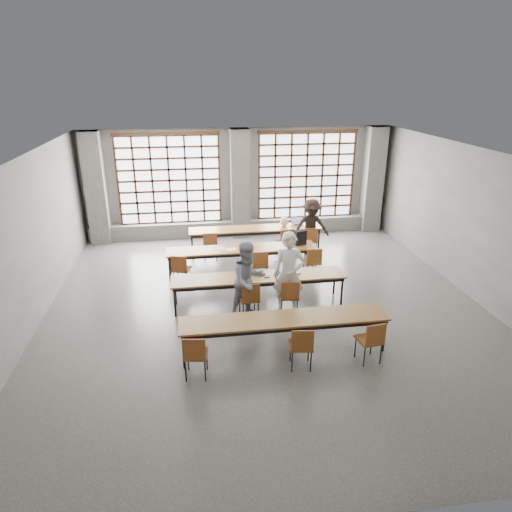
# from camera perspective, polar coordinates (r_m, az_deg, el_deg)

# --- Properties ---
(floor) EXTENTS (11.00, 11.00, 0.00)m
(floor) POSITION_cam_1_polar(r_m,az_deg,el_deg) (10.65, 1.33, -6.50)
(floor) COLOR #4A4A48
(floor) RESTS_ON ground
(ceiling) EXTENTS (11.00, 11.00, 0.00)m
(ceiling) POSITION_cam_1_polar(r_m,az_deg,el_deg) (9.51, 1.52, 12.42)
(ceiling) COLOR silver
(ceiling) RESTS_ON floor
(wall_back) EXTENTS (10.00, 0.00, 10.00)m
(wall_back) POSITION_cam_1_polar(r_m,az_deg,el_deg) (15.20, -2.13, 9.20)
(wall_back) COLOR #5B5B59
(wall_back) RESTS_ON floor
(wall_front) EXTENTS (10.00, 0.00, 10.00)m
(wall_front) POSITION_cam_1_polar(r_m,az_deg,el_deg) (5.24, 12.15, -17.67)
(wall_front) COLOR #5B5B59
(wall_front) RESTS_ON floor
(wall_left) EXTENTS (0.00, 11.00, 11.00)m
(wall_left) POSITION_cam_1_polar(r_m,az_deg,el_deg) (10.38, -26.92, 0.83)
(wall_left) COLOR #5B5B59
(wall_left) RESTS_ON floor
(wall_right) EXTENTS (0.00, 11.00, 11.00)m
(wall_right) POSITION_cam_1_polar(r_m,az_deg,el_deg) (11.84, 26.07, 3.34)
(wall_right) COLOR #5B5B59
(wall_right) RESTS_ON floor
(column_left) EXTENTS (0.60, 0.55, 3.50)m
(column_left) POSITION_cam_1_polar(r_m,az_deg,el_deg) (15.12, -19.38, 7.93)
(column_left) COLOR #50504E
(column_left) RESTS_ON floor
(column_mid) EXTENTS (0.60, 0.55, 3.50)m
(column_mid) POSITION_cam_1_polar(r_m,az_deg,el_deg) (14.93, -2.01, 8.97)
(column_mid) COLOR #50504E
(column_mid) RESTS_ON floor
(column_right) EXTENTS (0.60, 0.55, 3.50)m
(column_right) POSITION_cam_1_polar(r_m,az_deg,el_deg) (16.05, 14.38, 9.22)
(column_right) COLOR #50504E
(column_right) RESTS_ON floor
(window_left) EXTENTS (3.32, 0.12, 3.00)m
(window_left) POSITION_cam_1_polar(r_m,az_deg,el_deg) (15.02, -10.78, 9.27)
(window_left) COLOR white
(window_left) RESTS_ON wall_back
(window_right) EXTENTS (3.32, 0.12, 3.00)m
(window_right) POSITION_cam_1_polar(r_m,az_deg,el_deg) (15.49, 6.32, 9.89)
(window_right) COLOR white
(window_right) RESTS_ON wall_back
(sill_ledge) EXTENTS (9.80, 0.35, 0.50)m
(sill_ledge) POSITION_cam_1_polar(r_m,az_deg,el_deg) (15.40, -1.97, 3.58)
(sill_ledge) COLOR #50504E
(sill_ledge) RESTS_ON floor
(desk_row_a) EXTENTS (4.00, 0.70, 0.73)m
(desk_row_a) POSITION_cam_1_polar(r_m,az_deg,el_deg) (13.83, -0.09, 3.28)
(desk_row_a) COLOR brown
(desk_row_a) RESTS_ON floor
(desk_row_b) EXTENTS (4.00, 0.70, 0.73)m
(desk_row_b) POSITION_cam_1_polar(r_m,az_deg,el_deg) (12.21, -1.79, 0.72)
(desk_row_b) COLOR brown
(desk_row_b) RESTS_ON floor
(desk_row_c) EXTENTS (4.00, 0.70, 0.73)m
(desk_row_c) POSITION_cam_1_polar(r_m,az_deg,el_deg) (10.51, 0.32, -2.85)
(desk_row_c) COLOR brown
(desk_row_c) RESTS_ON floor
(desk_row_d) EXTENTS (4.00, 0.70, 0.73)m
(desk_row_d) POSITION_cam_1_polar(r_m,az_deg,el_deg) (8.80, 3.55, -8.10)
(desk_row_d) COLOR brown
(desk_row_d) RESTS_ON floor
(chair_back_left) EXTENTS (0.42, 0.43, 0.88)m
(chair_back_left) POSITION_cam_1_polar(r_m,az_deg,el_deg) (13.16, -5.74, 1.60)
(chair_back_left) COLOR brown
(chair_back_left) RESTS_ON floor
(chair_back_mid) EXTENTS (0.47, 0.47, 0.88)m
(chair_back_mid) POSITION_cam_1_polar(r_m,az_deg,el_deg) (13.42, 3.73, 2.08)
(chair_back_mid) COLOR brown
(chair_back_mid) RESTS_ON floor
(chair_back_right) EXTENTS (0.53, 0.53, 0.88)m
(chair_back_right) POSITION_cam_1_polar(r_m,az_deg,el_deg) (13.60, 6.89, 2.23)
(chair_back_right) COLOR brown
(chair_back_right) RESTS_ON floor
(chair_mid_left) EXTENTS (0.52, 0.52, 0.88)m
(chair_mid_left) POSITION_cam_1_polar(r_m,az_deg,el_deg) (11.61, -9.40, -1.40)
(chair_mid_left) COLOR brown
(chair_mid_left) RESTS_ON floor
(chair_mid_centre) EXTENTS (0.43, 0.44, 0.88)m
(chair_mid_centre) POSITION_cam_1_polar(r_m,az_deg,el_deg) (11.73, 0.51, -0.86)
(chair_mid_centre) COLOR brown
(chair_mid_centre) RESTS_ON floor
(chair_mid_right) EXTENTS (0.43, 0.44, 0.88)m
(chair_mid_right) POSITION_cam_1_polar(r_m,az_deg,el_deg) (12.01, 7.14, -0.47)
(chair_mid_right) COLOR brown
(chair_mid_right) RESTS_ON floor
(chair_front_left) EXTENTS (0.46, 0.47, 0.88)m
(chair_front_left) POSITION_cam_1_polar(r_m,az_deg,el_deg) (9.97, -0.79, -5.11)
(chair_front_left) COLOR brown
(chair_front_left) RESTS_ON floor
(chair_front_right) EXTENTS (0.46, 0.46, 0.88)m
(chair_front_right) POSITION_cam_1_polar(r_m,az_deg,el_deg) (10.11, 4.20, -4.77)
(chair_front_right) COLOR brown
(chair_front_right) RESTS_ON floor
(chair_near_left) EXTENTS (0.47, 0.48, 0.88)m
(chair_near_left) POSITION_cam_1_polar(r_m,az_deg,el_deg) (8.18, -7.62, -11.87)
(chair_near_left) COLOR brown
(chair_near_left) RESTS_ON floor
(chair_near_mid) EXTENTS (0.47, 0.47, 0.88)m
(chair_near_mid) POSITION_cam_1_polar(r_m,az_deg,el_deg) (8.38, 5.71, -10.86)
(chair_near_mid) COLOR brown
(chair_near_mid) RESTS_ON floor
(chair_near_right) EXTENTS (0.48, 0.48, 0.88)m
(chair_near_right) POSITION_cam_1_polar(r_m,az_deg,el_deg) (8.77, 14.26, -9.90)
(chair_near_right) COLOR brown
(chair_near_right) RESTS_ON floor
(student_male) EXTENTS (0.79, 0.62, 1.92)m
(student_male) POSITION_cam_1_polar(r_m,az_deg,el_deg) (10.05, 4.15, -2.29)
(student_male) COLOR white
(student_male) RESTS_ON floor
(student_female) EXTENTS (1.04, 0.94, 1.75)m
(student_female) POSITION_cam_1_polar(r_m,az_deg,el_deg) (9.94, -0.95, -3.04)
(student_female) COLOR #19254C
(student_female) RESTS_ON floor
(student_back) EXTENTS (1.11, 0.67, 1.69)m
(student_back) POSITION_cam_1_polar(r_m,az_deg,el_deg) (13.63, 6.91, 3.62)
(student_back) COLOR black
(student_back) RESTS_ON floor
(laptop_front) EXTENTS (0.43, 0.39, 0.26)m
(laptop_front) POSITION_cam_1_polar(r_m,az_deg,el_deg) (10.65, 3.25, -1.81)
(laptop_front) COLOR silver
(laptop_front) RESTS_ON desk_row_c
(laptop_back) EXTENTS (0.41, 0.37, 0.26)m
(laptop_back) POSITION_cam_1_polar(r_m,az_deg,el_deg) (14.14, 5.24, 4.14)
(laptop_back) COLOR #B6B6BB
(laptop_back) RESTS_ON desk_row_a
(mouse) EXTENTS (0.11, 0.08, 0.04)m
(mouse) POSITION_cam_1_polar(r_m,az_deg,el_deg) (10.64, 5.41, -2.16)
(mouse) COLOR silver
(mouse) RESTS_ON desk_row_c
(green_box) EXTENTS (0.27, 0.18, 0.09)m
(green_box) POSITION_cam_1_polar(r_m,az_deg,el_deg) (10.53, -0.01, -2.15)
(green_box) COLOR #2B852E
(green_box) RESTS_ON desk_row_c
(phone) EXTENTS (0.13, 0.07, 0.01)m
(phone) POSITION_cam_1_polar(r_m,az_deg,el_deg) (10.42, 1.39, -2.65)
(phone) COLOR black
(phone) RESTS_ON desk_row_c
(paper_sheet_a) EXTENTS (0.31, 0.23, 0.00)m
(paper_sheet_a) POSITION_cam_1_polar(r_m,az_deg,el_deg) (12.18, -4.63, 0.94)
(paper_sheet_a) COLOR silver
(paper_sheet_a) RESTS_ON desk_row_b
(paper_sheet_b) EXTENTS (0.32, 0.24, 0.00)m
(paper_sheet_b) POSITION_cam_1_polar(r_m,az_deg,el_deg) (12.11, -3.18, 0.85)
(paper_sheet_b) COLOR white
(paper_sheet_b) RESTS_ON desk_row_b
(paper_sheet_c) EXTENTS (0.35, 0.29, 0.00)m
(paper_sheet_c) POSITION_cam_1_polar(r_m,az_deg,el_deg) (12.20, -1.33, 1.03)
(paper_sheet_c) COLOR silver
(paper_sheet_c) RESTS_ON desk_row_b
(backpack) EXTENTS (0.36, 0.28, 0.40)m
(backpack) POSITION_cam_1_polar(r_m,az_deg,el_deg) (12.43, 5.51, 2.32)
(backpack) COLOR black
(backpack) RESTS_ON desk_row_b
(plastic_bag) EXTENTS (0.32, 0.29, 0.29)m
(plastic_bag) POSITION_cam_1_polar(r_m,az_deg,el_deg) (13.97, 3.55, 4.32)
(plastic_bag) COLOR white
(plastic_bag) RESTS_ON desk_row_a
(red_pouch) EXTENTS (0.21, 0.10, 0.06)m
(red_pouch) POSITION_cam_1_polar(r_m,az_deg,el_deg) (8.26, -7.54, -11.77)
(red_pouch) COLOR #AE1526
(red_pouch) RESTS_ON chair_near_left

